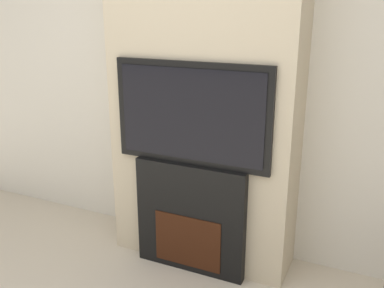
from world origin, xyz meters
The scene contains 4 objects.
wall_back centered at (0.00, 2.03, 1.35)m, with size 6.00×0.06×2.70m.
chimney_breast centered at (0.00, 1.81, 1.35)m, with size 1.22×0.37×2.70m.
fireplace centered at (0.00, 1.62, 0.37)m, with size 0.75×0.15×0.75m.
television centered at (0.00, 1.62, 1.07)m, with size 1.01×0.07×0.64m.
Camera 1 is at (1.06, -0.67, 1.69)m, focal length 40.00 mm.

